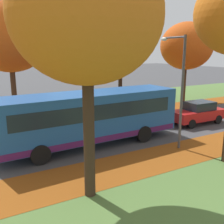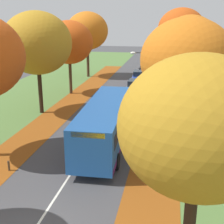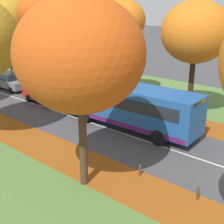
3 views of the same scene
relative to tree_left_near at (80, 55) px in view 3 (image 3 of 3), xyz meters
name	(u,v)px [view 3 (image 3 of 3)]	position (x,y,z in m)	size (l,w,h in m)	color
leaf_litter_left	(25,137)	(1.29, 6.79, -6.21)	(2.80, 60.00, 0.00)	#8C4714
grass_verge_right	(100,82)	(15.09, 12.79, -6.22)	(12.00, 90.00, 0.01)	#517538
leaf_litter_right	(115,103)	(10.49, 6.79, -6.21)	(2.80, 60.00, 0.00)	#8C4714
road_centre_line	(29,102)	(5.89, 12.79, -6.22)	(0.12, 80.00, 0.01)	silver
tree_left_near	(80,55)	(0.00, 0.00, 0.00)	(5.58, 5.58, 8.74)	#422D1E
tree_right_near	(196,32)	(11.90, 0.60, 0.04)	(4.92, 4.92, 8.50)	#382619
tree_right_mid	(122,21)	(12.35, 7.63, 0.48)	(4.02, 4.02, 8.59)	#382619
tree_right_far	(41,14)	(11.94, 18.06, 0.82)	(4.91, 4.91, 9.30)	#422D1E
tree_right_distant	(6,20)	(12.29, 25.30, -0.02)	(5.92, 5.92, 8.88)	black
bollard_third	(198,193)	(2.32, -4.80, -5.91)	(0.12, 0.12, 0.63)	#4C3823
bollard_fourth	(140,170)	(2.30, -1.66, -5.92)	(0.12, 0.12, 0.61)	#4C3823
streetlamp_right	(107,62)	(9.56, 6.86, -2.48)	(1.89, 0.28, 6.00)	#47474C
bus	(127,104)	(7.02, 2.85, -4.52)	(2.92, 10.48, 2.98)	#1E5199
car_red_lead	(44,94)	(6.72, 11.62, -5.41)	(1.86, 4.24, 1.62)	#B21919
car_grey_following	(10,81)	(7.26, 17.62, -5.41)	(1.82, 4.22, 1.62)	slate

